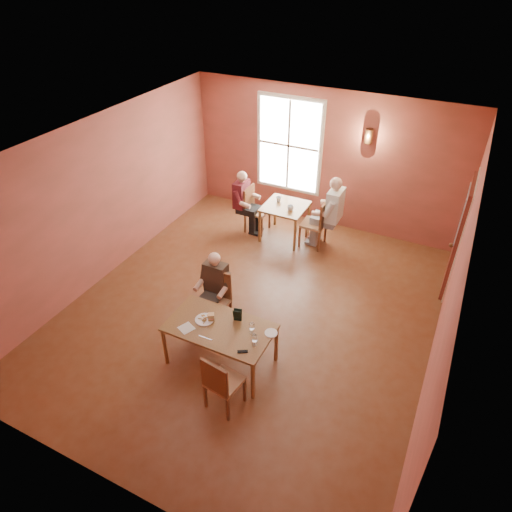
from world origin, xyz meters
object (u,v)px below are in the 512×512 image
at_px(chair_diner_main, 214,302).
at_px(second_table, 285,222).
at_px(chair_diner_maroon, 257,210).
at_px(diner_maroon, 256,203).
at_px(diner_main, 212,298).
at_px(chair_diner_white, 314,223).
at_px(main_table, 221,344).
at_px(chair_empty, 224,381).
at_px(diner_white, 316,213).

height_order(chair_diner_main, second_table, chair_diner_main).
xyz_separation_m(chair_diner_maroon, diner_maroon, (-0.03, 0.00, 0.17)).
distance_m(second_table, chair_diner_maroon, 0.66).
distance_m(diner_main, chair_diner_maroon, 3.19).
bearing_deg(chair_diner_main, diner_main, 90.00).
distance_m(second_table, chair_diner_white, 0.67).
relative_size(main_table, diner_main, 1.24).
bearing_deg(chair_diner_white, chair_diner_main, 169.06).
xyz_separation_m(diner_main, chair_diner_white, (0.60, 3.11, -0.10)).
height_order(chair_diner_main, chair_diner_maroon, chair_diner_maroon).
bearing_deg(chair_diner_white, diner_main, 169.17).
bearing_deg(chair_diner_white, main_table, 178.53).
relative_size(chair_empty, second_table, 1.10).
height_order(chair_empty, diner_white, diner_white).
height_order(main_table, diner_white, diner_white).
distance_m(chair_empty, second_table, 4.50).
relative_size(diner_white, diner_maroon, 1.13).
bearing_deg(chair_diner_maroon, diner_maroon, -90.00).
bearing_deg(second_table, diner_main, -89.00).
xyz_separation_m(chair_diner_main, diner_main, (0.00, -0.03, 0.12)).
xyz_separation_m(diner_main, chair_empty, (0.94, -1.28, -0.15)).
xyz_separation_m(chair_diner_main, diner_white, (0.63, 3.08, 0.26)).
distance_m(chair_empty, diner_white, 4.41).
bearing_deg(chair_empty, diner_main, 134.75).
xyz_separation_m(main_table, diner_main, (-0.50, 0.62, 0.26)).
distance_m(main_table, chair_empty, 0.80).
height_order(main_table, chair_diner_white, chair_diner_white).
bearing_deg(chair_empty, chair_diner_white, 102.90).
bearing_deg(second_table, diner_maroon, 180.00).
xyz_separation_m(diner_white, diner_maroon, (-1.36, 0.00, -0.09)).
xyz_separation_m(second_table, chair_diner_white, (0.65, 0.00, 0.14)).
xyz_separation_m(diner_main, diner_maroon, (-0.73, 3.11, 0.05)).
distance_m(chair_diner_main, second_table, 3.08).
bearing_deg(chair_diner_white, second_table, 90.00).
relative_size(second_table, diner_maroon, 0.65).
height_order(diner_white, chair_diner_maroon, diner_white).
xyz_separation_m(chair_diner_white, diner_maroon, (-1.33, 0.00, 0.14)).
height_order(diner_main, chair_empty, diner_main).
relative_size(chair_empty, chair_diner_white, 0.91).
xyz_separation_m(chair_empty, diner_maroon, (-1.67, 4.39, 0.19)).
bearing_deg(diner_maroon, second_table, 90.00).
bearing_deg(diner_main, second_table, -89.00).
bearing_deg(chair_empty, diner_maroon, 119.29).
height_order(chair_diner_white, diner_maroon, diner_maroon).
distance_m(second_table, diner_maroon, 0.74).
xyz_separation_m(chair_diner_main, chair_diner_white, (0.60, 3.08, 0.03)).
relative_size(chair_diner_main, chair_empty, 1.05).
height_order(chair_empty, chair_diner_maroon, chair_diner_maroon).
bearing_deg(chair_diner_main, second_table, -88.99).
relative_size(chair_diner_maroon, diner_maroon, 0.75).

